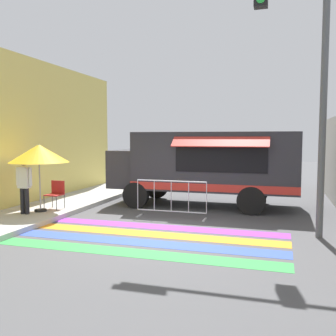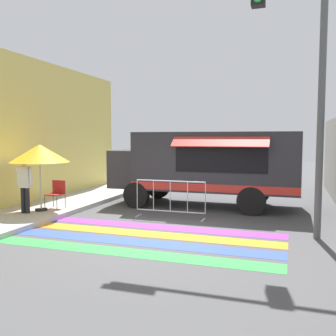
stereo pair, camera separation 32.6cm
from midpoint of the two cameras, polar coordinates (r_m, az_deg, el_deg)
ground_plane at (r=9.55m, az=-0.98°, el=-9.61°), size 60.00×60.00×0.00m
crosswalk_painted at (r=8.92m, az=-2.49°, el=-10.62°), size 6.40×2.84×0.01m
food_truck at (r=12.86m, az=6.12°, el=0.80°), size 6.29×2.80×2.53m
traffic_signal_pole at (r=9.54m, az=18.60°, el=17.84°), size 4.30×0.29×6.73m
patio_umbrella at (r=11.84m, az=-18.22°, el=2.10°), size 1.76×1.76×2.02m
folding_chair at (r=12.26m, az=-15.88°, el=-3.47°), size 0.46×0.46×0.87m
vendor_person at (r=11.64m, az=-20.25°, el=-2.06°), size 0.53×0.21×1.62m
barricade_front at (r=10.95m, az=1.20°, el=-4.81°), size 2.12×0.44×1.11m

